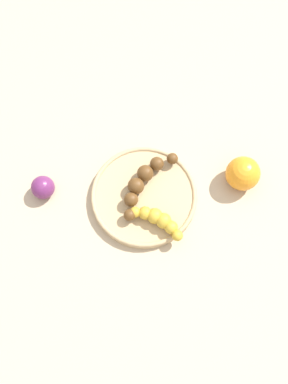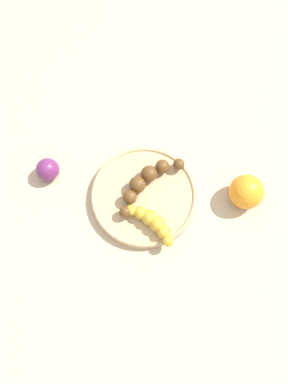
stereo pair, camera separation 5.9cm
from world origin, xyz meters
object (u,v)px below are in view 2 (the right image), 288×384
object	(u,v)px
plum_purple	(48,170)
orange_fruit	(246,192)
banana_overripe	(146,181)
banana_spotted	(152,222)
fruit_bowl	(144,196)

from	to	relation	value
plum_purple	orange_fruit	size ratio (longest dim) A/B	0.68
banana_overripe	banana_spotted	distance (m)	0.09
banana_spotted	banana_overripe	bearing A→B (deg)	49.52
banana_overripe	plum_purple	xyz separation A→B (m)	(0.17, 0.15, -0.01)
banana_spotted	orange_fruit	size ratio (longest dim) A/B	1.64
banana_spotted	plum_purple	xyz separation A→B (m)	(0.25, 0.10, -0.01)
fruit_bowl	banana_spotted	distance (m)	0.07
plum_purple	orange_fruit	xyz separation A→B (m)	(-0.33, -0.30, 0.01)
banana_spotted	orange_fruit	xyz separation A→B (m)	(-0.08, -0.20, 0.00)
fruit_bowl	banana_overripe	world-z (taller)	banana_overripe
banana_overripe	plum_purple	size ratio (longest dim) A/B	3.59
fruit_bowl	banana_overripe	distance (m)	0.04
orange_fruit	plum_purple	bearing A→B (deg)	42.16
banana_overripe	orange_fruit	xyz separation A→B (m)	(-0.16, -0.15, 0.00)
banana_overripe	banana_spotted	xyz separation A→B (m)	(-0.08, 0.05, -0.00)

